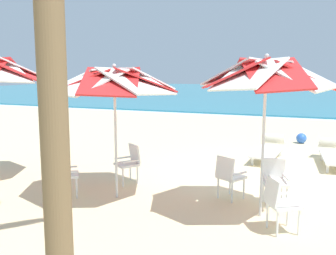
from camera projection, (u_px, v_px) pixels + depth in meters
The scene contains 13 objects.
ground_plane at pixel (261, 176), 8.82m from camera, with size 80.00×80.00×0.00m, color beige.
sea at pixel (299, 94), 35.86m from camera, with size 80.00×36.00×0.10m, color teal.
surf_foam at pixel (288, 118), 19.00m from camera, with size 80.00×0.70×0.01m, color white.
beach_umbrella_0 at pixel (266, 76), 6.05m from camera, with size 2.24×2.24×2.78m.
plastic_chair_0 at pixel (229, 175), 7.17m from camera, with size 0.60×0.62×0.87m.
plastic_chair_1 at pixel (280, 201), 5.74m from camera, with size 0.62×0.61×0.87m.
plastic_chair_2 at pixel (275, 179), 6.92m from camera, with size 0.55×0.57×0.87m.
beach_umbrella_1 at pixel (114, 81), 6.99m from camera, with size 2.56×2.56×2.63m.
plastic_chair_3 at pixel (129, 161), 8.20m from camera, with size 0.62×0.63×0.87m.
plastic_chair_4 at pixel (63, 172), 7.33m from camera, with size 0.63×0.62×0.87m.
sun_lounger_0 at pixel (334, 155), 9.79m from camera, with size 0.79×2.19×0.62m.
sun_lounger_1 at pixel (268, 149), 10.44m from camera, with size 0.78×2.19×0.62m.
beach_ball at pixel (301, 138), 12.65m from camera, with size 0.35×0.35×0.35m, color blue.
Camera 1 is at (0.98, -8.76, 2.54)m, focal length 39.56 mm.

